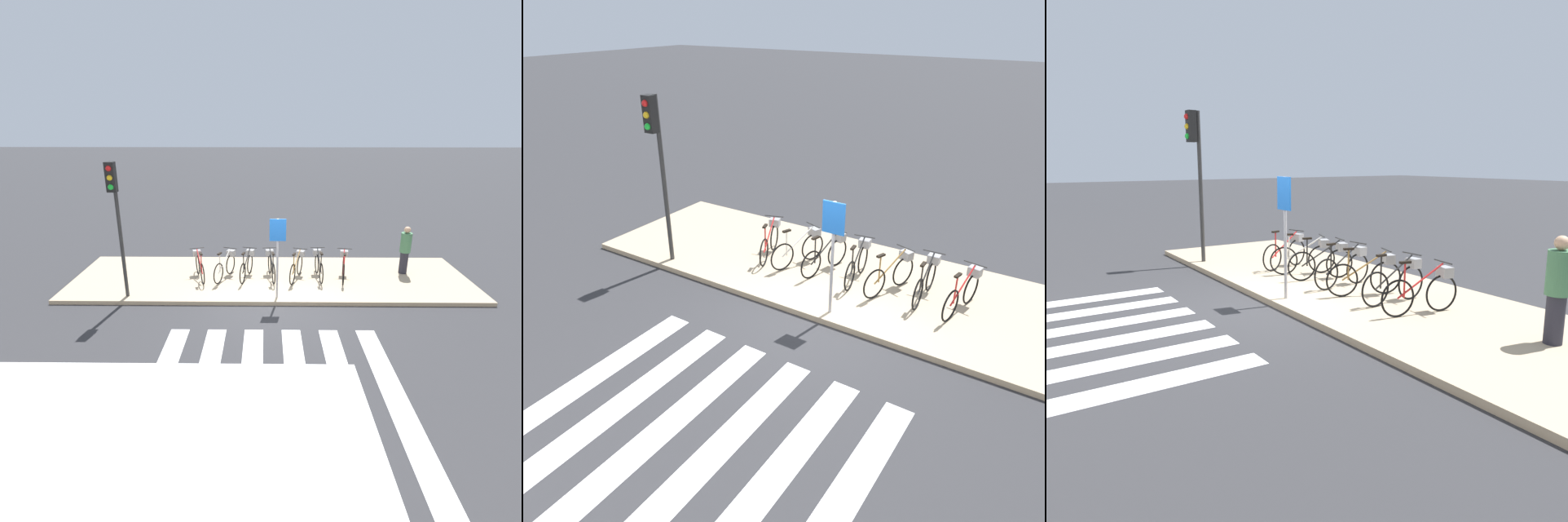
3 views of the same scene
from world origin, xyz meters
TOP-DOWN VIEW (x-y plane):
  - ground_plane at (0.00, 0.00)m, footprint 120.00×120.00m
  - sidewalk at (0.00, 1.87)m, footprint 12.34×3.74m
  - parked_bicycle_0 at (-2.24, 1.76)m, footprint 0.62×1.46m
  - parked_bicycle_1 at (-1.41, 1.79)m, footprint 0.64×1.45m
  - parked_bicycle_2 at (-0.75, 1.83)m, footprint 0.50×1.50m
  - parked_bicycle_3 at (0.00, 1.82)m, footprint 0.46×1.52m
  - parked_bicycle_4 at (0.81, 1.76)m, footprint 0.62×1.46m
  - parked_bicycle_5 at (1.49, 1.86)m, footprint 0.46×1.53m
  - parked_bicycle_6 at (2.26, 1.77)m, footprint 0.46×1.51m
  - traffic_light at (-4.08, 0.24)m, footprint 0.24×0.40m
  - sign_post at (0.15, 0.29)m, footprint 0.44×0.07m

SIDE VIEW (x-z plane):
  - ground_plane at x=0.00m, z-range 0.00..0.00m
  - sidewalk at x=0.00m, z-range 0.00..0.12m
  - parked_bicycle_0 at x=-2.24m, z-range 0.07..1.01m
  - parked_bicycle_1 at x=-1.41m, z-range 0.07..1.01m
  - parked_bicycle_2 at x=-0.75m, z-range 0.07..1.01m
  - parked_bicycle_3 at x=0.00m, z-range 0.07..1.01m
  - parked_bicycle_4 at x=0.81m, z-range 0.07..1.01m
  - parked_bicycle_5 at x=1.49m, z-range 0.07..1.01m
  - parked_bicycle_6 at x=2.26m, z-range 0.07..1.01m
  - sign_post at x=0.15m, z-range 0.53..2.79m
  - traffic_light at x=-4.08m, z-range 0.93..4.66m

